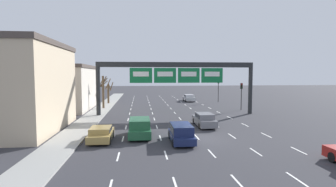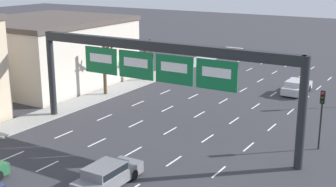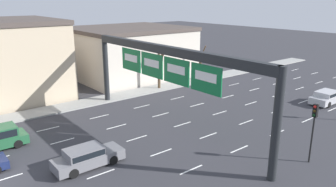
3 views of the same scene
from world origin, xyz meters
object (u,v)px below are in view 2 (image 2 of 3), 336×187
car_silver (297,86)px  sign_gantry (157,63)px  tree_bare_closest (146,61)px  tree_bare_second (105,64)px  traffic_light_mid_block (322,108)px  car_grey (107,174)px

car_silver → sign_gantry: bearing=-105.8°
tree_bare_closest → tree_bare_second: 7.22m
traffic_light_mid_block → tree_bare_closest: size_ratio=0.90×
sign_gantry → tree_bare_second: sign_gantry is taller
sign_gantry → traffic_light_mid_block: bearing=20.3°
car_silver → traffic_light_mid_block: (5.80, -14.33, 2.31)m
tree_bare_second → car_silver: bearing=33.1°
car_grey → tree_bare_second: size_ratio=0.91×
tree_bare_second → traffic_light_mid_block: bearing=-9.5°
car_grey → car_silver: bearing=82.9°
car_grey → traffic_light_mid_block: (9.13, 12.43, 2.30)m
tree_bare_closest → traffic_light_mid_block: bearing=-26.3°
traffic_light_mid_block → tree_bare_second: 22.41m
car_grey → tree_bare_second: bearing=128.8°
car_silver → tree_bare_closest: size_ratio=1.02×
car_grey → tree_bare_second: (-12.97, 16.14, 2.39)m
car_grey → car_silver: car_grey is taller
car_silver → tree_bare_closest: (-16.27, -3.45, 1.59)m
car_grey → tree_bare_closest: tree_bare_closest is taller
traffic_light_mid_block → tree_bare_closest: (-22.06, 10.88, -0.72)m
car_silver → tree_bare_closest: bearing=-168.0°
car_grey → traffic_light_mid_block: 15.59m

